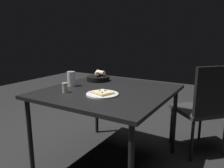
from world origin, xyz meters
name	(u,v)px	position (x,y,z in m)	size (l,w,h in m)	color
ground	(108,162)	(0.00, 0.00, 0.00)	(8.00, 8.00, 0.00)	#242424
dining_table	(108,96)	(0.00, 0.00, 0.67)	(1.12, 1.09, 0.73)	black
pizza_plate	(102,94)	(-0.18, -0.06, 0.74)	(0.27, 0.27, 0.04)	white
bread_basket	(98,78)	(0.29, 0.30, 0.76)	(0.24, 0.24, 0.11)	black
beer_glass	(71,80)	(-0.06, 0.38, 0.79)	(0.07, 0.07, 0.14)	silver
pepper_shaker	(65,88)	(-0.27, 0.27, 0.77)	(0.05, 0.05, 0.08)	#BFB299
chair_near	(205,104)	(0.65, -0.74, 0.53)	(0.62, 0.62, 0.93)	#2D2D2D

